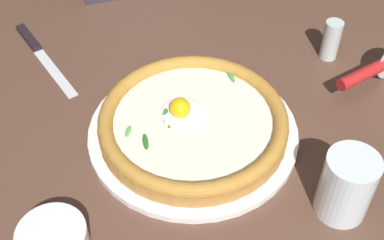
# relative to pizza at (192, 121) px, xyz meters

# --- Properties ---
(ground_plane) EXTENTS (2.40, 2.40, 0.03)m
(ground_plane) POSITION_rel_pizza_xyz_m (-0.00, -0.03, -0.05)
(ground_plane) COLOR brown
(ground_plane) RESTS_ON ground
(pizza_plate) EXTENTS (0.33, 0.33, 0.01)m
(pizza_plate) POSITION_rel_pizza_xyz_m (-0.00, -0.00, -0.02)
(pizza_plate) COLOR white
(pizza_plate) RESTS_ON ground
(pizza) EXTENTS (0.30, 0.30, 0.05)m
(pizza) POSITION_rel_pizza_xyz_m (0.00, 0.00, 0.00)
(pizza) COLOR #B27837
(pizza) RESTS_ON pizza_plate
(pizza_cutter) EXTENTS (0.02, 0.17, 0.08)m
(pizza_cutter) POSITION_rel_pizza_xyz_m (-0.08, -0.32, 0.01)
(pizza_cutter) COLOR silver
(pizza_cutter) RESTS_ON ground
(table_knife) EXTENTS (0.24, 0.02, 0.01)m
(table_knife) POSITION_rel_pizza_xyz_m (0.34, 0.12, -0.03)
(table_knife) COLOR silver
(table_knife) RESTS_ON ground
(drinking_glass) EXTENTS (0.07, 0.07, 0.10)m
(drinking_glass) POSITION_rel_pizza_xyz_m (-0.23, -0.09, 0.01)
(drinking_glass) COLOR silver
(drinking_glass) RESTS_ON ground
(pepper_shaker) EXTENTS (0.03, 0.03, 0.08)m
(pepper_shaker) POSITION_rel_pizza_xyz_m (0.02, -0.32, 0.01)
(pepper_shaker) COLOR silver
(pepper_shaker) RESTS_ON ground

